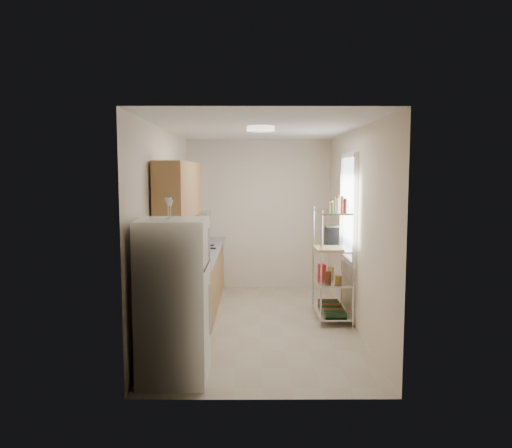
{
  "coord_description": "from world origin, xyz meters",
  "views": [
    {
      "loc": [
        -0.09,
        -6.5,
        2.05
      ],
      "look_at": [
        -0.05,
        0.25,
        1.34
      ],
      "focal_mm": 35.0,
      "sensor_mm": 36.0,
      "label": 1
    }
  ],
  "objects": [
    {
      "name": "frying_pan_large",
      "position": [
        -0.92,
        0.84,
        0.92
      ],
      "size": [
        0.35,
        0.35,
        0.05
      ],
      "primitive_type": "cylinder",
      "rotation": [
        0.0,
        0.0,
        -0.38
      ],
      "color": "black",
      "rests_on": "counter_run"
    },
    {
      "name": "cutting_board",
      "position": [
        0.9,
        0.05,
        1.03
      ],
      "size": [
        0.36,
        0.46,
        0.03
      ],
      "primitive_type": "cube",
      "rotation": [
        0.0,
        0.0,
        0.03
      ],
      "color": "tan",
      "rests_on": "bakers_rack"
    },
    {
      "name": "room",
      "position": [
        0.0,
        0.0,
        1.3
      ],
      "size": [
        2.52,
        4.42,
        2.62
      ],
      "color": "#B5AC92",
      "rests_on": "ground"
    },
    {
      "name": "range_hood",
      "position": [
        -1.0,
        0.9,
        1.39
      ],
      "size": [
        0.5,
        0.6,
        0.12
      ],
      "primitive_type": "cube",
      "color": "#B7BABC",
      "rests_on": "room"
    },
    {
      "name": "counter_run",
      "position": [
        -0.92,
        0.44,
        0.45
      ],
      "size": [
        0.63,
        3.51,
        0.9
      ],
      "color": "#A07344",
      "rests_on": "ground"
    },
    {
      "name": "wine_glass_a",
      "position": [
        -0.91,
        -1.56,
        1.68
      ],
      "size": [
        0.06,
        0.06,
        0.18
      ],
      "primitive_type": null,
      "color": "silver",
      "rests_on": "refrigerator"
    },
    {
      "name": "wine_glass_b",
      "position": [
        -0.91,
        -1.73,
        1.7
      ],
      "size": [
        0.08,
        0.08,
        0.21
      ],
      "primitive_type": null,
      "color": "silver",
      "rests_on": "refrigerator"
    },
    {
      "name": "refrigerator",
      "position": [
        -0.87,
        -1.73,
        0.8
      ],
      "size": [
        0.66,
        0.66,
        1.59
      ],
      "primitive_type": "cube",
      "color": "white",
      "rests_on": "ground"
    },
    {
      "name": "window",
      "position": [
        1.23,
        0.35,
        1.55
      ],
      "size": [
        0.06,
        1.0,
        1.46
      ],
      "primitive_type": "cube",
      "color": "white",
      "rests_on": "room"
    },
    {
      "name": "bakers_rack",
      "position": [
        1.0,
        0.3,
        1.11
      ],
      "size": [
        0.45,
        0.9,
        1.73
      ],
      "color": "silver",
      "rests_on": "ground"
    },
    {
      "name": "upper_cabinets",
      "position": [
        -1.05,
        0.1,
        1.81
      ],
      "size": [
        0.33,
        2.2,
        0.72
      ],
      "primitive_type": "cube",
      "color": "#A07344",
      "rests_on": "room"
    },
    {
      "name": "rice_cooker",
      "position": [
        -0.97,
        0.6,
        1.01
      ],
      "size": [
        0.26,
        0.26,
        0.21
      ],
      "primitive_type": "cylinder",
      "color": "silver",
      "rests_on": "counter_run"
    },
    {
      "name": "storage_bag",
      "position": [
        0.91,
        0.63,
        0.63
      ],
      "size": [
        0.11,
        0.14,
        0.14
      ],
      "primitive_type": "cube",
      "rotation": [
        0.0,
        0.0,
        0.15
      ],
      "color": "#B01516",
      "rests_on": "bakers_rack"
    },
    {
      "name": "ceiling_dome",
      "position": [
        0.0,
        -0.3,
        2.57
      ],
      "size": [
        0.34,
        0.34,
        0.05
      ],
      "primitive_type": "cylinder",
      "color": "white",
      "rests_on": "room"
    },
    {
      "name": "espresso_machine",
      "position": [
        1.01,
        0.45,
        1.15
      ],
      "size": [
        0.17,
        0.25,
        0.29
      ],
      "primitive_type": "cube",
      "rotation": [
        0.0,
        0.0,
        0.03
      ],
      "color": "black",
      "rests_on": "bakers_rack"
    },
    {
      "name": "frying_pan_small",
      "position": [
        -0.92,
        0.93,
        0.92
      ],
      "size": [
        0.29,
        0.29,
        0.04
      ],
      "primitive_type": "cylinder",
      "rotation": [
        0.0,
        0.0,
        0.56
      ],
      "color": "black",
      "rests_on": "counter_run"
    }
  ]
}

